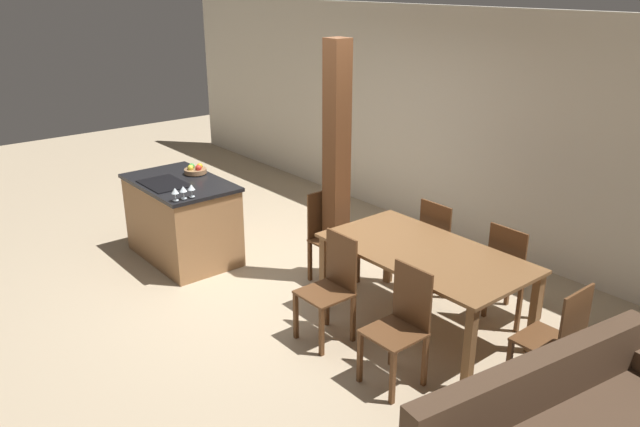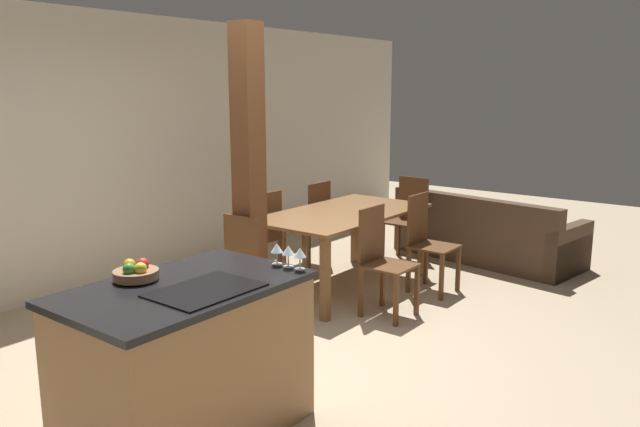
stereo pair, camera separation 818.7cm
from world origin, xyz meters
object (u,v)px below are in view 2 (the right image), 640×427
at_px(dining_table, 343,221).
at_px(dining_chair_far_left, 261,236).
at_px(dining_chair_near_left, 382,259).
at_px(couch, 485,237).
at_px(dining_chair_far_right, 311,222).
at_px(fruit_bowl, 136,272).
at_px(wine_glass_near, 300,253).
at_px(wine_glass_far, 277,248).
at_px(kitchen_island, 187,362).
at_px(dining_chair_foot_end, 408,217).
at_px(dining_chair_near_right, 427,241).
at_px(timber_post, 249,178).
at_px(wine_glass_middle, 288,251).
at_px(dining_chair_head_end, 252,268).

xyz_separation_m(dining_table, dining_chair_far_left, (-0.41, 0.72, -0.18)).
xyz_separation_m(dining_chair_near_left, couch, (2.26, 0.01, -0.24)).
bearing_deg(dining_table, dining_chair_far_right, 60.26).
bearing_deg(fruit_bowl, wine_glass_near, -40.85).
bearing_deg(wine_glass_far, fruit_bowl, 148.69).
xyz_separation_m(dining_table, dining_chair_near_left, (-0.41, -0.72, -0.18)).
bearing_deg(wine_glass_far, kitchen_island, 164.63).
xyz_separation_m(kitchen_island, dining_chair_foot_end, (4.05, 0.91, 0.04)).
relative_size(wine_glass_near, dining_table, 0.07).
height_order(wine_glass_near, dining_chair_far_right, wine_glass_near).
bearing_deg(wine_glass_near, dining_chair_far_left, 48.24).
bearing_deg(dining_chair_near_right, dining_chair_near_left, 180.00).
bearing_deg(wine_glass_near, wine_glass_far, 90.00).
distance_m(dining_chair_far_right, couch, 2.04).
height_order(wine_glass_near, timber_post, timber_post).
relative_size(dining_chair_near_left, dining_chair_far_left, 1.00).
distance_m(dining_chair_near_left, couch, 2.27).
height_order(dining_chair_near_right, dining_chair_foot_end, same).
relative_size(wine_glass_middle, wine_glass_far, 1.00).
bearing_deg(kitchen_island, dining_chair_far_right, 27.21).
distance_m(wine_glass_near, dining_table, 2.53).
relative_size(fruit_bowl, dining_chair_near_left, 0.26).
bearing_deg(dining_table, wine_glass_far, -153.74).
bearing_deg(dining_chair_far_left, wine_glass_middle, 46.91).
bearing_deg(dining_chair_near_left, dining_chair_far_right, 60.26).
distance_m(kitchen_island, couch, 4.61).
height_order(dining_chair_far_right, timber_post, timber_post).
bearing_deg(couch, dining_table, 77.23).
xyz_separation_m(wine_glass_near, couch, (4.02, 0.54, -0.75)).
bearing_deg(dining_chair_head_end, wine_glass_near, 144.84).
relative_size(wine_glass_middle, dining_chair_far_left, 0.14).
height_order(fruit_bowl, couch, fruit_bowl).
relative_size(kitchen_island, fruit_bowl, 5.32).
height_order(kitchen_island, dining_chair_foot_end, dining_chair_foot_end).
distance_m(dining_chair_near_left, dining_chair_head_end, 1.14).
bearing_deg(dining_chair_foot_end, dining_chair_far_right, -129.33).
distance_m(kitchen_island, dining_chair_far_right, 3.57).
relative_size(wine_glass_near, dining_chair_near_right, 0.14).
xyz_separation_m(wine_glass_middle, timber_post, (0.93, 1.21, 0.22)).
relative_size(dining_chair_far_left, couch, 0.44).
bearing_deg(couch, wine_glass_far, 103.51).
relative_size(wine_glass_near, dining_chair_head_end, 0.14).
xyz_separation_m(dining_chair_near_right, timber_post, (-1.66, 0.77, 0.74)).
height_order(kitchen_island, couch, kitchen_island).
relative_size(fruit_bowl, dining_chair_far_left, 0.26).
bearing_deg(fruit_bowl, dining_chair_head_end, 22.23).
bearing_deg(dining_chair_foot_end, kitchen_island, -77.34).
bearing_deg(dining_chair_foot_end, dining_chair_head_end, -90.00).
distance_m(kitchen_island, dining_chair_far_left, 2.86).
height_order(wine_glass_near, couch, wine_glass_near).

